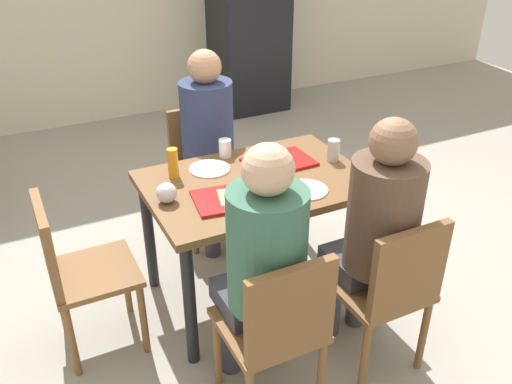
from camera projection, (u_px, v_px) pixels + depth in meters
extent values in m
cube|color=#9E998E|center=(256.00, 293.00, 3.15)|extent=(10.00, 10.00, 0.02)
cube|color=brown|center=(256.00, 183.00, 2.80)|extent=(1.14, 0.78, 0.04)
cylinder|color=black|center=(190.00, 305.00, 2.52)|extent=(0.06, 0.06, 0.70)
cylinder|color=black|center=(368.00, 249.00, 2.91)|extent=(0.06, 0.06, 0.70)
cylinder|color=black|center=(149.00, 235.00, 3.04)|extent=(0.06, 0.06, 0.70)
cylinder|color=black|center=(304.00, 196.00, 3.43)|extent=(0.06, 0.06, 0.70)
cube|color=brown|center=(268.00, 325.00, 2.28)|extent=(0.40, 0.40, 0.03)
cube|color=brown|center=(291.00, 312.00, 2.04)|extent=(0.38, 0.04, 0.40)
cylinder|color=brown|center=(217.00, 350.00, 2.46)|extent=(0.04, 0.04, 0.42)
cylinder|color=brown|center=(283.00, 327.00, 2.59)|extent=(0.04, 0.04, 0.42)
cylinder|color=brown|center=(321.00, 377.00, 2.32)|extent=(0.04, 0.04, 0.42)
cube|color=brown|center=(377.00, 287.00, 2.50)|extent=(0.40, 0.40, 0.03)
cube|color=brown|center=(409.00, 271.00, 2.26)|extent=(0.38, 0.04, 0.40)
cylinder|color=brown|center=(323.00, 313.00, 2.68)|extent=(0.04, 0.04, 0.42)
cylinder|color=brown|center=(378.00, 293.00, 2.81)|extent=(0.04, 0.04, 0.42)
cylinder|color=brown|center=(364.00, 359.00, 2.41)|extent=(0.04, 0.04, 0.42)
cylinder|color=brown|center=(423.00, 335.00, 2.55)|extent=(0.04, 0.04, 0.42)
cube|color=brown|center=(208.00, 177.00, 3.48)|extent=(0.40, 0.40, 0.03)
cube|color=brown|center=(197.00, 136.00, 3.52)|extent=(0.38, 0.04, 0.40)
cylinder|color=brown|center=(244.00, 213.00, 3.52)|extent=(0.04, 0.04, 0.42)
cylinder|color=brown|center=(195.00, 225.00, 3.39)|extent=(0.04, 0.04, 0.42)
cylinder|color=brown|center=(223.00, 190.00, 3.79)|extent=(0.04, 0.04, 0.42)
cylinder|color=brown|center=(177.00, 201.00, 3.65)|extent=(0.04, 0.04, 0.42)
cube|color=brown|center=(94.00, 273.00, 2.60)|extent=(0.40, 0.40, 0.03)
cube|color=brown|center=(47.00, 245.00, 2.42)|extent=(0.04, 0.38, 0.40)
cylinder|color=brown|center=(126.00, 280.00, 2.91)|extent=(0.04, 0.04, 0.42)
cylinder|color=brown|center=(143.00, 319.00, 2.64)|extent=(0.04, 0.04, 0.42)
cylinder|color=brown|center=(60.00, 298.00, 2.77)|extent=(0.04, 0.04, 0.42)
cylinder|color=brown|center=(72.00, 341.00, 2.51)|extent=(0.04, 0.04, 0.42)
cylinder|color=#383842|center=(230.00, 333.00, 2.53)|extent=(0.10, 0.10, 0.45)
cylinder|color=#383842|center=(260.00, 323.00, 2.60)|extent=(0.10, 0.10, 0.45)
cube|color=#383842|center=(255.00, 295.00, 2.35)|extent=(0.32, 0.28, 0.10)
cylinder|color=#386651|center=(267.00, 249.00, 2.12)|extent=(0.32, 0.32, 0.52)
sphere|color=#DBAD89|center=(268.00, 170.00, 1.95)|extent=(0.20, 0.20, 0.20)
cylinder|color=#383842|center=(332.00, 298.00, 2.75)|extent=(0.10, 0.10, 0.45)
cylinder|color=#383842|center=(358.00, 289.00, 2.82)|extent=(0.10, 0.10, 0.45)
cube|color=#383842|center=(362.00, 261.00, 2.58)|extent=(0.32, 0.28, 0.10)
cylinder|color=brown|center=(383.00, 216.00, 2.34)|extent=(0.32, 0.32, 0.52)
sphere|color=#8C664C|center=(393.00, 142.00, 2.17)|extent=(0.20, 0.20, 0.20)
cylinder|color=#383842|center=(235.00, 218.00, 3.43)|extent=(0.10, 0.10, 0.45)
cylinder|color=#383842|center=(212.00, 224.00, 3.37)|extent=(0.10, 0.10, 0.45)
cube|color=#383842|center=(216.00, 176.00, 3.35)|extent=(0.32, 0.28, 0.10)
cylinder|color=navy|center=(207.00, 124.00, 3.28)|extent=(0.32, 0.32, 0.52)
sphere|color=tan|center=(204.00, 67.00, 3.11)|extent=(0.20, 0.20, 0.20)
cube|color=#B21414|center=(232.00, 198.00, 2.60)|extent=(0.39, 0.31, 0.02)
cube|color=#B21414|center=(279.00, 162.00, 2.95)|extent=(0.37, 0.27, 0.02)
cylinder|color=white|center=(210.00, 169.00, 2.89)|extent=(0.22, 0.22, 0.01)
cylinder|color=white|center=(306.00, 190.00, 2.68)|extent=(0.22, 0.22, 0.01)
pyramid|color=#DBAD60|center=(236.00, 195.00, 2.60)|extent=(0.22, 0.22, 0.01)
ellipsoid|color=#D8C67F|center=(236.00, 193.00, 2.60)|extent=(0.15, 0.16, 0.01)
pyramid|color=tan|center=(272.00, 159.00, 2.96)|extent=(0.13, 0.17, 0.01)
ellipsoid|color=#B74723|center=(272.00, 157.00, 2.95)|extent=(0.09, 0.12, 0.01)
cylinder|color=white|center=(225.00, 148.00, 3.01)|extent=(0.07, 0.07, 0.10)
cylinder|color=white|center=(293.00, 198.00, 2.52)|extent=(0.07, 0.07, 0.10)
cylinder|color=#B7BCC6|center=(333.00, 150.00, 2.96)|extent=(0.07, 0.07, 0.12)
cylinder|color=orange|center=(173.00, 163.00, 2.78)|extent=(0.06, 0.06, 0.16)
sphere|color=silver|center=(167.00, 193.00, 2.56)|extent=(0.10, 0.10, 0.10)
cube|color=black|center=(248.00, 16.00, 5.44)|extent=(0.70, 0.60, 1.90)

